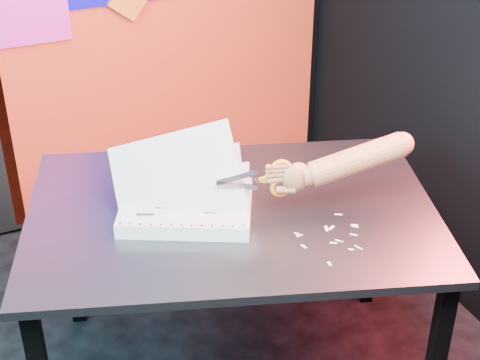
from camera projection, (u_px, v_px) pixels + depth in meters
name	position (u px, v px, depth m)	size (l,w,h in m)	color
room	(95.00, 81.00, 1.82)	(3.01, 3.01, 2.71)	black
backdrop	(33.00, 41.00, 3.19)	(2.88, 0.05, 2.08)	red
work_table	(232.00, 229.00, 2.45)	(1.55, 1.27, 0.75)	black
printout_stack	(186.00, 206.00, 2.38)	(0.51, 0.46, 0.31)	beige
scissors	(276.00, 179.00, 2.31)	(0.23, 0.07, 0.14)	#969AAC
hand_forearm	(346.00, 162.00, 2.32)	(0.45, 0.17, 0.18)	#B37440
paper_clippings	(332.00, 235.00, 2.29)	(0.22, 0.24, 0.00)	silver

